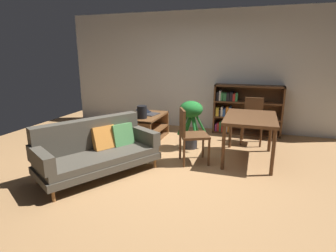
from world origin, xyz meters
name	(u,v)px	position (x,y,z in m)	size (l,w,h in m)	color
ground_plane	(169,170)	(0.00, 0.00, 0.00)	(8.16, 8.16, 0.00)	#A87A4C
back_wall_panel	(204,71)	(0.00, 2.70, 1.35)	(6.80, 0.10, 2.70)	silver
fabric_couch	(97,149)	(-0.98, -0.41, 0.38)	(1.54, 1.87, 0.80)	brown
media_console	(150,128)	(-0.86, 1.38, 0.25)	(0.47, 1.09, 0.52)	brown
open_laptop	(149,113)	(-0.92, 1.47, 0.55)	(0.46, 0.39, 0.11)	#333338
desk_speaker	(142,112)	(-0.90, 1.08, 0.65)	(0.19, 0.19, 0.25)	black
potted_floor_plant	(191,117)	(0.07, 1.13, 0.60)	(0.56, 0.44, 0.91)	#333338
dining_table	(250,121)	(1.14, 0.85, 0.67)	(0.81, 1.19, 0.75)	#56351E
dining_chair_near	(253,117)	(1.16, 1.85, 0.52)	(0.41, 0.41, 0.90)	#56351E
dining_chair_far	(190,133)	(0.23, 0.42, 0.51)	(0.57, 0.55, 0.90)	#56351E
bookshelf	(242,110)	(0.92, 2.50, 0.54)	(1.46, 0.35, 1.09)	#56351E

